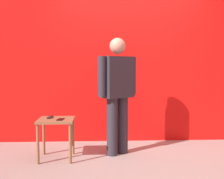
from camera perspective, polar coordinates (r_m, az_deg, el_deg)
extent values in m
plane|color=#9E9991|center=(3.62, 6.33, -15.15)|extent=(12.00, 12.00, 0.00)
cube|color=red|center=(4.83, 3.84, 9.13)|extent=(5.55, 0.12, 3.22)
cylinder|color=#2D2D38|center=(4.03, 0.04, -7.25)|extent=(0.21, 0.21, 0.79)
cylinder|color=#2D2D38|center=(4.14, 2.07, -6.94)|extent=(0.21, 0.21, 0.79)
cube|color=#2D2D38|center=(4.00, 1.08, 2.44)|extent=(0.48, 0.42, 0.56)
cube|color=red|center=(4.09, 0.12, 2.87)|extent=(0.11, 0.08, 0.47)
cube|color=#B2333D|center=(4.10, 0.06, 2.64)|extent=(0.04, 0.03, 0.43)
cylinder|color=#2D2D38|center=(3.85, -2.00, 2.57)|extent=(0.15, 0.15, 0.53)
cylinder|color=#2D2D38|center=(4.17, 3.93, 2.70)|extent=(0.15, 0.15, 0.53)
sphere|color=tan|center=(4.01, 1.09, 8.48)|extent=(0.22, 0.22, 0.22)
cube|color=olive|center=(3.91, -10.84, -5.86)|extent=(0.46, 0.46, 0.03)
cylinder|color=olive|center=(3.81, -14.25, -10.29)|extent=(0.04, 0.04, 0.50)
cylinder|color=olive|center=(3.75, -8.13, -10.43)|extent=(0.04, 0.04, 0.50)
cylinder|color=olive|center=(4.19, -13.14, -8.93)|extent=(0.04, 0.04, 0.50)
cylinder|color=olive|center=(4.14, -7.60, -9.03)|extent=(0.04, 0.04, 0.50)
cube|color=black|center=(3.84, -10.02, -5.74)|extent=(0.09, 0.15, 0.01)
cube|color=black|center=(4.00, -11.95, -5.29)|extent=(0.06, 0.17, 0.02)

